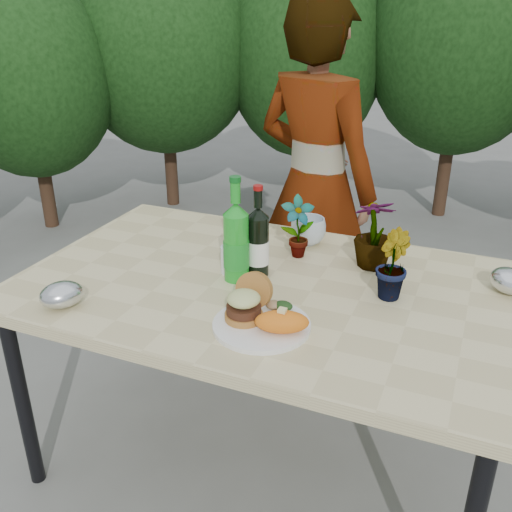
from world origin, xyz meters
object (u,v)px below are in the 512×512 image
at_px(patio_table, 265,298).
at_px(dinner_plate, 262,325).
at_px(wine_bottle, 258,243).
at_px(person, 315,187).

xyz_separation_m(patio_table, dinner_plate, (0.09, -0.26, 0.06)).
bearing_deg(patio_table, dinner_plate, -70.32).
bearing_deg(wine_bottle, patio_table, -45.37).
xyz_separation_m(patio_table, person, (-0.09, 0.82, 0.13)).
relative_size(dinner_plate, wine_bottle, 0.90).
bearing_deg(wine_bottle, person, 94.16).
distance_m(dinner_plate, wine_bottle, 0.36).
bearing_deg(person, wine_bottle, 110.46).
height_order(patio_table, person, person).
distance_m(patio_table, dinner_plate, 0.29).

